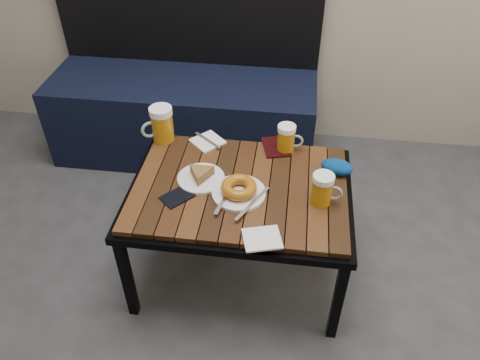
# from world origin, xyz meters

# --- Properties ---
(bench) EXTENTS (1.40, 0.50, 0.95)m
(bench) POSITION_xyz_m (-0.29, 1.76, 0.27)
(bench) COLOR black
(bench) RESTS_ON ground
(cafe_table) EXTENTS (0.84, 0.62, 0.47)m
(cafe_table) POSITION_xyz_m (0.12, 0.92, 0.43)
(cafe_table) COLOR black
(cafe_table) RESTS_ON ground
(beer_mug_left) EXTENTS (0.14, 0.12, 0.15)m
(beer_mug_left) POSITION_xyz_m (-0.24, 1.18, 0.55)
(beer_mug_left) COLOR #B0740E
(beer_mug_left) RESTS_ON cafe_table
(beer_mug_centre) EXTENTS (0.11, 0.07, 0.12)m
(beer_mug_centre) POSITION_xyz_m (0.28, 1.17, 0.53)
(beer_mug_centre) COLOR #B0740E
(beer_mug_centre) RESTS_ON cafe_table
(beer_mug_right) EXTENTS (0.11, 0.08, 0.12)m
(beer_mug_right) POSITION_xyz_m (0.43, 0.87, 0.53)
(beer_mug_right) COLOR #B0740E
(beer_mug_right) RESTS_ON cafe_table
(plate_pie) EXTENTS (0.18, 0.18, 0.05)m
(plate_pie) POSITION_xyz_m (-0.03, 0.94, 0.49)
(plate_pie) COLOR white
(plate_pie) RESTS_ON cafe_table
(plate_bagel) EXTENTS (0.21, 0.25, 0.06)m
(plate_bagel) POSITION_xyz_m (0.13, 0.87, 0.49)
(plate_bagel) COLOR white
(plate_bagel) RESTS_ON cafe_table
(napkin_left) EXTENTS (0.16, 0.16, 0.01)m
(napkin_left) POSITION_xyz_m (-0.05, 1.18, 0.48)
(napkin_left) COLOR white
(napkin_left) RESTS_ON cafe_table
(napkin_right) EXTENTS (0.15, 0.13, 0.01)m
(napkin_right) POSITION_xyz_m (0.23, 0.66, 0.48)
(napkin_right) COLOR white
(napkin_right) RESTS_ON cafe_table
(passport_navy) EXTENTS (0.13, 0.14, 0.01)m
(passport_navy) POSITION_xyz_m (-0.09, 0.83, 0.47)
(passport_navy) COLOR black
(passport_navy) RESTS_ON cafe_table
(passport_burgundy) EXTENTS (0.14, 0.16, 0.01)m
(passport_burgundy) POSITION_xyz_m (0.24, 1.18, 0.48)
(passport_burgundy) COLOR black
(passport_burgundy) RESTS_ON cafe_table
(knit_pouch) EXTENTS (0.14, 0.11, 0.05)m
(knit_pouch) POSITION_xyz_m (0.48, 1.05, 0.50)
(knit_pouch) COLOR #040A73
(knit_pouch) RESTS_ON cafe_table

